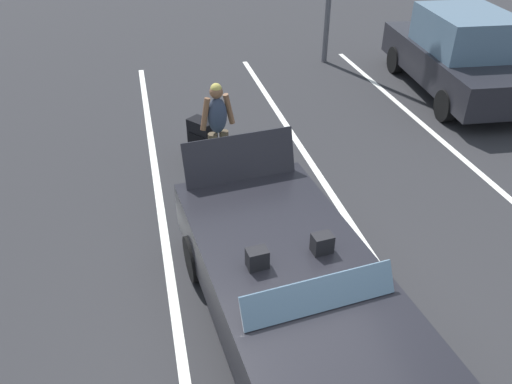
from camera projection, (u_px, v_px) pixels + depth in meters
ground_plane at (294, 332)px, 5.70m from camera, size 80.00×80.00×0.00m
lot_line_near at (181, 354)px, 5.45m from camera, size 18.00×0.12×0.01m
lot_line_mid at (407, 310)px, 5.98m from camera, size 18.00×0.12×0.01m
convertible_car at (303, 308)px, 5.22m from camera, size 4.29×2.15×1.53m
suitcase_large_black at (203, 140)px, 8.82m from camera, size 0.55×0.52×0.74m
suitcase_medium_bright at (224, 181)px, 7.79m from camera, size 0.47×0.41×0.62m
duffel_bag at (274, 168)px, 8.41m from camera, size 0.42×0.67×0.34m
traveler_person at (218, 126)px, 7.99m from camera, size 0.29×0.60×1.65m
parked_sedan_near at (459, 55)px, 11.03m from camera, size 4.66×2.25×1.82m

